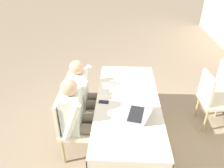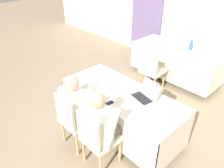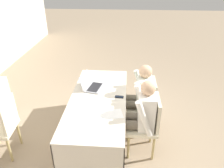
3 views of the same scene
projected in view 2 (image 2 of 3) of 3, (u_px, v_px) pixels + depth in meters
The scene contains 14 objects.
ground_plane at pixel (121, 130), 3.65m from camera, with size 24.00×24.00×0.00m, color gray.
wall_back at pixel (217, 17), 4.64m from camera, with size 12.00×0.06×2.70m.
curtain_panel at pixel (147, 5), 5.75m from camera, with size 0.99×0.04×2.65m.
conference_table_near at pixel (122, 102), 3.35m from camera, with size 1.96×0.83×0.73m.
conference_table_far at pixel (177, 56), 4.84m from camera, with size 1.96×0.83×0.73m.
laptop at pixel (144, 96), 3.13m from camera, with size 0.41×0.38×0.24m.
cell_phone at pixel (109, 103), 3.04m from camera, with size 0.07×0.13×0.01m.
paper_beside_laptop at pixel (94, 89), 3.37m from camera, with size 0.27×0.34×0.00m.
water_bottle at pixel (191, 45), 4.61m from camera, with size 0.07×0.07×0.27m.
chair_near_left at pixel (74, 118), 3.11m from camera, with size 0.44×0.44×0.92m.
chair_near_right at pixel (97, 137), 2.80m from camera, with size 0.44×0.44×0.92m.
chair_far_spare at pixel (151, 69), 4.41m from camera, with size 0.47×0.47×0.92m.
person_checkered_shirt at pixel (79, 106), 3.09m from camera, with size 0.50×0.52×1.18m.
person_white_shirt at pixel (102, 124), 2.78m from camera, with size 0.50×0.52×1.18m.
Camera 2 is at (1.86, -1.98, 2.56)m, focal length 35.00 mm.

